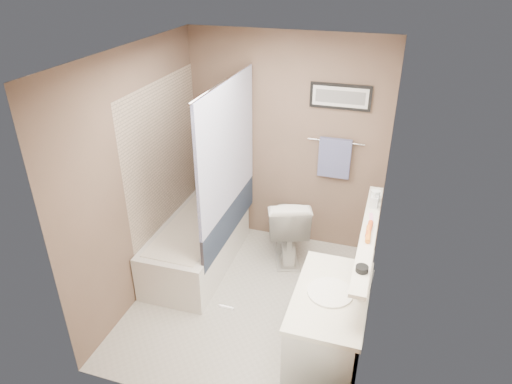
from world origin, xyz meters
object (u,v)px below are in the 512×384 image
(vanity, at_px, (328,337))
(hair_brush_front, at_px, (368,234))
(candle_bowl_near, at_px, (362,269))
(glass_jar, at_px, (375,196))
(bathtub, at_px, (197,245))
(toilet, at_px, (286,225))
(soap_bottle, at_px, (374,200))
(hair_brush_back, at_px, (369,229))

(vanity, xyz_separation_m, hair_brush_front, (0.19, 0.43, 0.74))
(candle_bowl_near, bearing_deg, glass_jar, 90.00)
(vanity, height_order, candle_bowl_near, candle_bowl_near)
(bathtub, xyz_separation_m, candle_bowl_near, (1.79, -1.08, 0.89))
(toilet, height_order, glass_jar, glass_jar)
(toilet, bearing_deg, vanity, 95.57)
(soap_bottle, bearing_deg, bathtub, 175.32)
(candle_bowl_near, xyz_separation_m, hair_brush_front, (0.00, 0.46, 0.00))
(hair_brush_front, relative_size, soap_bottle, 1.48)
(bathtub, distance_m, glass_jar, 2.01)
(vanity, distance_m, glass_jar, 1.29)
(vanity, relative_size, glass_jar, 9.00)
(bathtub, xyz_separation_m, soap_bottle, (1.79, -0.15, 0.94))
(toilet, bearing_deg, hair_brush_front, 110.02)
(toilet, bearing_deg, bathtub, 6.98)
(vanity, height_order, hair_brush_back, hair_brush_back)
(bathtub, height_order, hair_brush_front, hair_brush_front)
(hair_brush_back, xyz_separation_m, glass_jar, (0.00, 0.52, 0.03))
(toilet, relative_size, vanity, 0.88)
(vanity, distance_m, hair_brush_back, 0.91)
(glass_jar, bearing_deg, bathtub, 179.11)
(vanity, height_order, soap_bottle, soap_bottle)
(vanity, distance_m, soap_bottle, 1.22)
(hair_brush_back, distance_m, soap_bottle, 0.41)
(candle_bowl_near, bearing_deg, soap_bottle, 90.00)
(glass_jar, bearing_deg, vanity, -100.22)
(hair_brush_front, height_order, glass_jar, glass_jar)
(hair_brush_front, xyz_separation_m, soap_bottle, (0.00, 0.48, 0.05))
(hair_brush_back, distance_m, glass_jar, 0.52)
(hair_brush_back, bearing_deg, soap_bottle, 90.00)
(vanity, distance_m, hair_brush_front, 0.87)
(hair_brush_back, xyz_separation_m, soap_bottle, (0.00, 0.40, 0.05))
(candle_bowl_near, distance_m, soap_bottle, 0.94)
(soap_bottle, bearing_deg, hair_brush_back, -90.00)
(toilet, relative_size, candle_bowl_near, 8.83)
(bathtub, relative_size, toilet, 1.89)
(bathtub, height_order, vanity, vanity)
(bathtub, relative_size, vanity, 1.67)
(bathtub, bearing_deg, hair_brush_back, -18.18)
(toilet, distance_m, vanity, 1.67)
(soap_bottle, bearing_deg, candle_bowl_near, -90.00)
(vanity, bearing_deg, toilet, 118.86)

